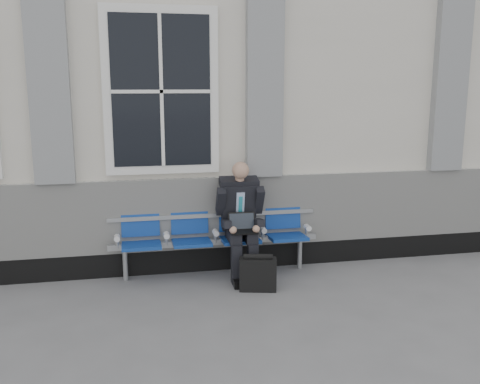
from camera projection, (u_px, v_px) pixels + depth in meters
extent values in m
plane|color=slate|center=(141.00, 326.00, 5.26)|extent=(70.00, 70.00, 0.00)
cube|color=silver|center=(131.00, 99.00, 8.21)|extent=(14.00, 4.00, 4.20)
cube|color=black|center=(138.00, 263.00, 6.64)|extent=(14.00, 0.10, 0.30)
cube|color=silver|center=(136.00, 216.00, 6.52)|extent=(14.00, 0.08, 0.90)
cube|color=gray|center=(49.00, 78.00, 5.99)|extent=(0.45, 0.14, 2.40)
cube|color=gray|center=(265.00, 79.00, 6.48)|extent=(0.45, 0.14, 2.40)
cube|color=gray|center=(450.00, 79.00, 6.97)|extent=(0.45, 0.14, 2.40)
cube|color=white|center=(161.00, 91.00, 6.28)|extent=(1.35, 0.10, 1.95)
cube|color=black|center=(161.00, 91.00, 6.24)|extent=(1.15, 0.02, 1.75)
cube|color=#9EA0A3|center=(215.00, 242.00, 6.61)|extent=(2.60, 0.07, 0.07)
cube|color=#9EA0A3|center=(213.00, 215.00, 6.67)|extent=(2.60, 0.05, 0.05)
cylinder|color=#9EA0A3|center=(125.00, 265.00, 6.44)|extent=(0.06, 0.06, 0.39)
cylinder|color=#9EA0A3|center=(300.00, 253.00, 6.87)|extent=(0.06, 0.06, 0.39)
cube|color=navy|center=(141.00, 245.00, 6.36)|extent=(0.46, 0.42, 0.07)
cube|color=navy|center=(140.00, 220.00, 6.50)|extent=(0.46, 0.10, 0.40)
cube|color=navy|center=(192.00, 243.00, 6.47)|extent=(0.46, 0.42, 0.07)
cube|color=navy|center=(189.00, 218.00, 6.62)|extent=(0.46, 0.10, 0.40)
cube|color=navy|center=(240.00, 240.00, 6.59)|extent=(0.46, 0.42, 0.07)
cube|color=navy|center=(237.00, 215.00, 6.74)|extent=(0.46, 0.10, 0.40)
cube|color=navy|center=(287.00, 237.00, 6.71)|extent=(0.46, 0.42, 0.07)
cube|color=navy|center=(283.00, 213.00, 6.86)|extent=(0.46, 0.10, 0.40)
cylinder|color=white|center=(117.00, 238.00, 6.31)|extent=(0.07, 0.12, 0.07)
cylinder|color=white|center=(166.00, 235.00, 6.42)|extent=(0.07, 0.12, 0.07)
cylinder|color=white|center=(216.00, 233.00, 6.54)|extent=(0.07, 0.12, 0.07)
cylinder|color=white|center=(263.00, 230.00, 6.66)|extent=(0.07, 0.12, 0.07)
cylinder|color=white|center=(308.00, 227.00, 6.77)|extent=(0.07, 0.12, 0.07)
cube|color=black|center=(237.00, 282.00, 6.30)|extent=(0.11, 0.26, 0.09)
cube|color=black|center=(254.00, 281.00, 6.33)|extent=(0.11, 0.26, 0.09)
cube|color=black|center=(236.00, 264.00, 6.31)|extent=(0.12, 0.13, 0.47)
cube|color=black|center=(253.00, 263.00, 6.35)|extent=(0.12, 0.13, 0.47)
cube|color=black|center=(233.00, 235.00, 6.46)|extent=(0.15, 0.44, 0.14)
cube|color=black|center=(249.00, 235.00, 6.50)|extent=(0.15, 0.44, 0.14)
cube|color=black|center=(239.00, 205.00, 6.60)|extent=(0.42, 0.34, 0.62)
cube|color=#BFD1FB|center=(240.00, 206.00, 6.49)|extent=(0.10, 0.10, 0.35)
cube|color=teal|center=(240.00, 208.00, 6.48)|extent=(0.05, 0.08, 0.29)
cube|color=black|center=(239.00, 182.00, 6.52)|extent=(0.48, 0.24, 0.14)
cylinder|color=tan|center=(240.00, 178.00, 6.46)|extent=(0.11, 0.11, 0.10)
sphere|color=tan|center=(241.00, 170.00, 6.38)|extent=(0.21, 0.21, 0.21)
cube|color=black|center=(221.00, 202.00, 6.45)|extent=(0.10, 0.28, 0.36)
cube|color=black|center=(259.00, 200.00, 6.53)|extent=(0.10, 0.28, 0.36)
cube|color=black|center=(226.00, 224.00, 6.34)|extent=(0.10, 0.31, 0.14)
cube|color=black|center=(259.00, 223.00, 6.40)|extent=(0.10, 0.31, 0.14)
sphere|color=tan|center=(233.00, 230.00, 6.22)|extent=(0.09, 0.09, 0.09)
sphere|color=tan|center=(256.00, 229.00, 6.27)|extent=(0.09, 0.09, 0.09)
cube|color=black|center=(243.00, 232.00, 6.33)|extent=(0.33, 0.23, 0.02)
cube|color=black|center=(242.00, 221.00, 6.42)|extent=(0.33, 0.10, 0.21)
cube|color=black|center=(242.00, 221.00, 6.41)|extent=(0.30, 0.07, 0.18)
cube|color=black|center=(258.00, 274.00, 6.14)|extent=(0.45, 0.27, 0.38)
cylinder|color=black|center=(258.00, 257.00, 6.09)|extent=(0.34, 0.14, 0.07)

